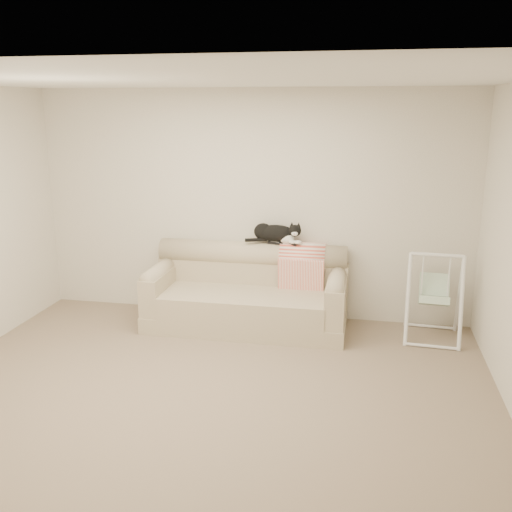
{
  "coord_description": "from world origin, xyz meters",
  "views": [
    {
      "loc": [
        1.28,
        -4.33,
        2.39
      ],
      "look_at": [
        0.19,
        1.27,
        0.9
      ],
      "focal_mm": 40.0,
      "sensor_mm": 36.0,
      "label": 1
    }
  ],
  "objects": [
    {
      "name": "throw_blanket",
      "position": [
        0.62,
        1.84,
        0.72
      ],
      "size": [
        0.51,
        0.38,
        0.58
      ],
      "color": "#E2513C",
      "rests_on": "sofa"
    },
    {
      "name": "ground_plane",
      "position": [
        0.0,
        0.0,
        0.0
      ],
      "size": [
        5.0,
        5.0,
        0.0
      ],
      "primitive_type": "plane",
      "color": "#786352",
      "rests_on": "ground"
    },
    {
      "name": "remote_b",
      "position": [
        0.48,
        1.84,
        0.91
      ],
      "size": [
        0.17,
        0.13,
        0.02
      ],
      "color": "black",
      "rests_on": "sofa"
    },
    {
      "name": "room_shell",
      "position": [
        0.0,
        0.0,
        1.53
      ],
      "size": [
        5.04,
        4.04,
        2.6
      ],
      "color": "beige",
      "rests_on": "ground"
    },
    {
      "name": "sofa",
      "position": [
        0.03,
        1.62,
        0.35
      ],
      "size": [
        2.2,
        0.93,
        0.9
      ],
      "color": "tan",
      "rests_on": "ground"
    },
    {
      "name": "baby_swing",
      "position": [
        2.03,
        1.61,
        0.47
      ],
      "size": [
        0.61,
        0.64,
        0.94
      ],
      "color": "white",
      "rests_on": "ground"
    },
    {
      "name": "tuxedo_cat",
      "position": [
        0.31,
        1.86,
        1.02
      ],
      "size": [
        0.64,
        0.25,
        0.25
      ],
      "color": "black",
      "rests_on": "sofa"
    },
    {
      "name": "remote_a",
      "position": [
        0.31,
        1.85,
        0.91
      ],
      "size": [
        0.19,
        0.09,
        0.03
      ],
      "color": "black",
      "rests_on": "sofa"
    }
  ]
}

